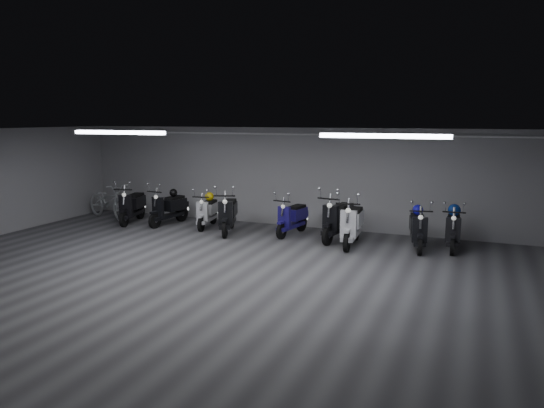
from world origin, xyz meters
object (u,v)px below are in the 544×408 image
at_px(scooter_3, 228,208).
at_px(scooter_9, 453,224).
at_px(scooter_6, 352,217).
at_px(bicycle, 108,197).
at_px(scooter_1, 168,203).
at_px(scooter_2, 207,207).
at_px(scooter_4, 292,212).
at_px(helmet_0, 418,210).
at_px(helmet_3, 173,193).
at_px(scooter_8, 418,223).
at_px(helmet_2, 209,196).
at_px(scooter_0, 132,201).
at_px(scooter_5, 338,213).
at_px(helmet_1, 454,210).

bearing_deg(scooter_3, scooter_9, -14.89).
xyz_separation_m(scooter_6, bicycle, (-7.73, 0.49, -0.03)).
xyz_separation_m(scooter_1, scooter_2, (1.23, 0.09, -0.05)).
relative_size(scooter_3, scooter_4, 1.12).
distance_m(bicycle, helmet_0, 9.21).
distance_m(helmet_0, helmet_3, 6.94).
relative_size(scooter_9, helmet_3, 7.19).
bearing_deg(helmet_0, scooter_9, 3.35).
bearing_deg(scooter_8, scooter_9, 8.53).
bearing_deg(helmet_3, bicycle, -176.44).
distance_m(scooter_1, helmet_2, 1.25).
xyz_separation_m(scooter_0, scooter_8, (8.16, 0.03, -0.04)).
bearing_deg(scooter_1, scooter_0, -163.54).
xyz_separation_m(scooter_6, helmet_2, (-4.30, 0.70, 0.16)).
height_order(scooter_8, helmet_0, scooter_8).
bearing_deg(scooter_3, helmet_3, 146.59).
distance_m(scooter_8, helmet_3, 7.00).
relative_size(scooter_1, scooter_6, 0.92).
distance_m(helmet_0, helmet_2, 5.78).
height_order(scooter_3, scooter_8, scooter_3).
relative_size(scooter_6, helmet_3, 8.18).
height_order(scooter_8, helmet_3, scooter_8).
bearing_deg(scooter_9, scooter_5, 179.44).
relative_size(scooter_6, helmet_2, 7.45).
bearing_deg(helmet_1, scooter_3, -173.54).
distance_m(scooter_0, helmet_1, 8.93).
distance_m(scooter_1, scooter_3, 2.10).
relative_size(scooter_0, scooter_3, 0.97).
distance_m(bicycle, helmet_3, 2.29).
distance_m(scooter_8, helmet_2, 5.85).
xyz_separation_m(scooter_4, bicycle, (-6.00, -0.03, 0.06)).
distance_m(scooter_4, bicycle, 6.00).
height_order(scooter_9, bicycle, bicycle).
relative_size(scooter_2, bicycle, 0.77).
xyz_separation_m(scooter_3, helmet_3, (-2.05, 0.52, 0.23)).
relative_size(scooter_4, scooter_9, 0.99).
height_order(scooter_4, helmet_3, scooter_4).
bearing_deg(scooter_6, helmet_3, 170.02).
bearing_deg(scooter_3, scooter_0, 159.00).
height_order(scooter_1, scooter_6, scooter_6).
bearing_deg(helmet_1, bicycle, -178.51).
distance_m(scooter_0, scooter_3, 3.23).
bearing_deg(bicycle, helmet_2, -66.57).
distance_m(scooter_2, scooter_6, 4.29).
height_order(helmet_0, helmet_3, helmet_0).
height_order(scooter_3, helmet_2, scooter_3).
xyz_separation_m(scooter_0, scooter_1, (1.14, 0.18, -0.02)).
bearing_deg(scooter_9, scooter_6, -169.34).
xyz_separation_m(scooter_1, scooter_3, (2.08, -0.29, 0.04)).
height_order(scooter_2, scooter_4, scooter_4).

